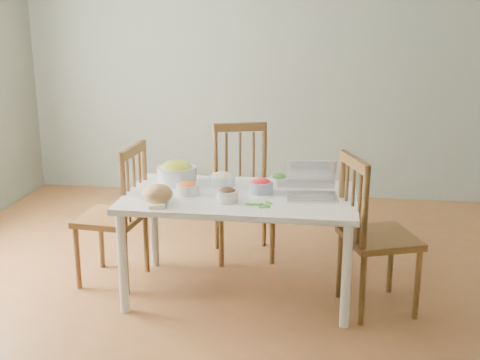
# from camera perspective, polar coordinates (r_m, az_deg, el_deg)

# --- Properties ---
(floor) EXTENTS (5.00, 5.00, 0.00)m
(floor) POSITION_cam_1_polar(r_m,az_deg,el_deg) (4.37, -0.78, -10.81)
(floor) COLOR brown
(floor) RESTS_ON ground
(wall_back) EXTENTS (5.00, 0.00, 2.70)m
(wall_back) POSITION_cam_1_polar(r_m,az_deg,el_deg) (6.41, 2.62, 10.39)
(wall_back) COLOR slate
(wall_back) RESTS_ON ground
(wall_front) EXTENTS (5.00, 0.00, 2.70)m
(wall_front) POSITION_cam_1_polar(r_m,az_deg,el_deg) (1.60, -14.78, -7.10)
(wall_front) COLOR slate
(wall_front) RESTS_ON ground
(dining_table) EXTENTS (1.54, 0.87, 0.72)m
(dining_table) POSITION_cam_1_polar(r_m,az_deg,el_deg) (4.31, -0.00, -5.90)
(dining_table) COLOR white
(dining_table) RESTS_ON floor
(chair_far) EXTENTS (0.56, 0.55, 1.04)m
(chair_far) POSITION_cam_1_polar(r_m,az_deg,el_deg) (4.90, 0.32, -1.24)
(chair_far) COLOR #53351A
(chair_far) RESTS_ON floor
(chair_left) EXTENTS (0.47, 0.48, 1.01)m
(chair_left) POSITION_cam_1_polar(r_m,az_deg,el_deg) (4.56, -11.65, -3.05)
(chair_left) COLOR #53351A
(chair_left) RESTS_ON floor
(chair_right) EXTENTS (0.57, 0.58, 1.04)m
(chair_right) POSITION_cam_1_polar(r_m,az_deg,el_deg) (4.16, 12.56, -4.81)
(chair_right) COLOR #53351A
(chair_right) RESTS_ON floor
(bread_boule) EXTENTS (0.24, 0.24, 0.12)m
(bread_boule) POSITION_cam_1_polar(r_m,az_deg,el_deg) (4.02, -7.48, -1.27)
(bread_boule) COLOR tan
(bread_boule) RESTS_ON dining_table
(butter_stick) EXTENTS (0.10, 0.06, 0.03)m
(butter_stick) POSITION_cam_1_polar(r_m,az_deg,el_deg) (3.93, -7.55, -2.42)
(butter_stick) COLOR #FFF3C7
(butter_stick) RESTS_ON dining_table
(bowl_squash) EXTENTS (0.34, 0.34, 0.16)m
(bowl_squash) POSITION_cam_1_polar(r_m,az_deg,el_deg) (4.45, -5.76, 0.70)
(bowl_squash) COLOR gold
(bowl_squash) RESTS_ON dining_table
(bowl_carrot) EXTENTS (0.20, 0.20, 0.09)m
(bowl_carrot) POSITION_cam_1_polar(r_m,az_deg,el_deg) (4.20, -4.78, -0.72)
(bowl_carrot) COLOR orange
(bowl_carrot) RESTS_ON dining_table
(bowl_onion) EXTENTS (0.23, 0.23, 0.10)m
(bowl_onion) POSITION_cam_1_polar(r_m,az_deg,el_deg) (4.38, -1.64, 0.08)
(bowl_onion) COLOR #F3E2BD
(bowl_onion) RESTS_ON dining_table
(bowl_mushroom) EXTENTS (0.15, 0.15, 0.09)m
(bowl_mushroom) POSITION_cam_1_polar(r_m,az_deg,el_deg) (4.04, -1.18, -1.34)
(bowl_mushroom) COLOR black
(bowl_mushroom) RESTS_ON dining_table
(bowl_redpep) EXTENTS (0.17, 0.17, 0.10)m
(bowl_redpep) POSITION_cam_1_polar(r_m,az_deg,el_deg) (4.22, 1.94, -0.51)
(bowl_redpep) COLOR red
(bowl_redpep) RESTS_ON dining_table
(bowl_broccoli) EXTENTS (0.15, 0.15, 0.08)m
(bowl_broccoli) POSITION_cam_1_polar(r_m,az_deg,el_deg) (4.40, 3.56, 0.04)
(bowl_broccoli) COLOR #13410B
(bowl_broccoli) RESTS_ON dining_table
(flatbread) EXTENTS (0.20, 0.20, 0.02)m
(flatbread) POSITION_cam_1_polar(r_m,az_deg,el_deg) (4.47, 4.82, -0.17)
(flatbread) COLOR beige
(flatbread) RESTS_ON dining_table
(basil_bunch) EXTENTS (0.19, 0.19, 0.02)m
(basil_bunch) POSITION_cam_1_polar(r_m,az_deg,el_deg) (3.98, 1.76, -2.13)
(basil_bunch) COLOR #3A7F31
(basil_bunch) RESTS_ON dining_table
(laptop) EXTENTS (0.35, 0.33, 0.22)m
(laptop) POSITION_cam_1_polar(r_m,az_deg,el_deg) (4.11, 6.61, -0.15)
(laptop) COLOR silver
(laptop) RESTS_ON dining_table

